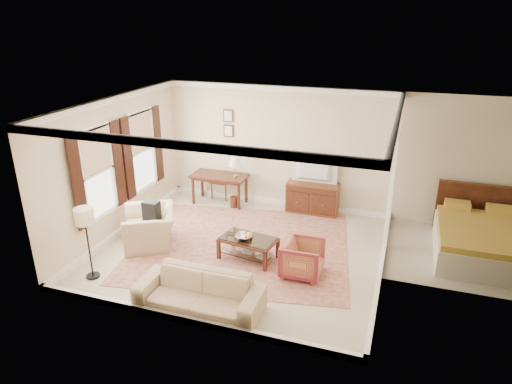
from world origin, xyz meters
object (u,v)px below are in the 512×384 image
Objects in this scene: coffee_table at (248,243)px; striped_armchair at (303,257)px; writing_desk at (220,179)px; sideboard at (312,198)px; tv at (314,163)px; club_armchair at (149,222)px; sofa at (199,287)px.

coffee_table is 1.55× the size of striped_armchair.
writing_desk reaches higher than sideboard.
writing_desk reaches higher than coffee_table.
club_armchair is (-2.79, -2.60, -0.75)m from tv.
striped_armchair is at bearing 57.45° from club_armchair.
writing_desk is 0.67× the size of sofa.
coffee_table is (-0.69, -2.53, -0.91)m from tv.
striped_armchair is (1.12, -0.23, 0.03)m from coffee_table.
coffee_table is at bearing 74.66° from tv.
sideboard is 4.39m from sofa.
coffee_table is at bearing -105.23° from sideboard.
striped_armchair is (2.71, -2.60, -0.27)m from writing_desk.
tv is 3.89m from club_armchair.
writing_desk is 2.87m from coffee_table.
writing_desk is at bearing 123.95° from coffee_table.
striped_armchair is 0.64× the size of club_armchair.
striped_armchair is 2.01m from sofa.
sofa is (-0.90, -4.28, -0.85)m from tv.
writing_desk is 4.36m from sofa.
striped_armchair is at bearing -81.37° from sideboard.
tv is at bearing 3.98° from writing_desk.
sofa is (-0.20, -1.75, 0.06)m from coffee_table.
club_armchair reaches higher than writing_desk.
tv reaches higher than sofa.
sofa is at bearing 18.77° from club_armchair.
writing_desk is 3.77m from striped_armchair.
club_armchair is (-2.79, -2.62, 0.13)m from sideboard.
tv is at bearing 77.99° from sofa.
sideboard is (2.29, 0.18, -0.26)m from writing_desk.
club_armchair reaches higher than coffee_table.
coffee_table is 1.76m from sofa.
sofa is at bearing -71.33° from writing_desk.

